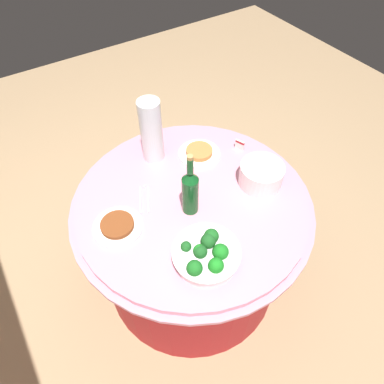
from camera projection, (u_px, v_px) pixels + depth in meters
The scene contains 10 objects.
ground_plane at pixel (192, 273), 2.20m from camera, with size 6.00×6.00×0.00m, color #9E7F5B.
buffet_table at pixel (192, 241), 1.92m from camera, with size 1.16×1.16×0.74m.
broccoli_bowl at pixel (206, 254), 1.40m from camera, with size 0.28×0.28×0.12m.
plate_stack at pixel (261, 175), 1.67m from camera, with size 0.21×0.21×0.11m.
wine_bottle at pixel (190, 191), 1.50m from camera, with size 0.07×0.07×0.34m.
decorative_fruit_vase at pixel (152, 134), 1.72m from camera, with size 0.11×0.11×0.34m.
serving_tongs at pixel (144, 198), 1.64m from camera, with size 0.16×0.11×0.01m.
food_plate_peanuts at pixel (199, 153), 1.83m from camera, with size 0.22×0.22×0.04m.
food_plate_stir_fry at pixel (118, 226), 1.52m from camera, with size 0.22×0.22×0.03m.
label_placard_front at pixel (240, 144), 1.84m from camera, with size 0.05×0.03×0.05m.
Camera 1 is at (-0.87, 0.57, 2.01)m, focal length 32.52 mm.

